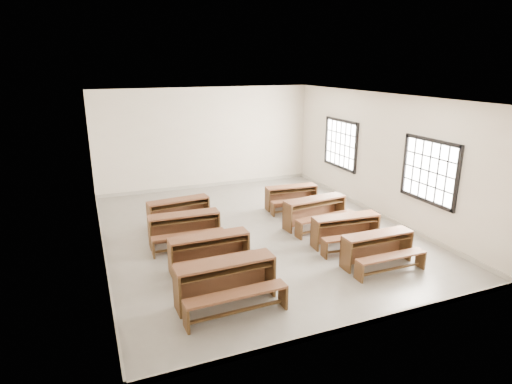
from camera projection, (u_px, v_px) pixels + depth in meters
name	position (u px, v px, depth m)	size (l,w,h in m)	color
room	(260.00, 144.00, 9.77)	(8.50, 8.50, 3.20)	gray
desk_set_0	(227.00, 280.00, 7.14)	(1.73, 0.93, 0.76)	brown
desk_set_1	(210.00, 250.00, 8.35)	(1.57, 0.82, 0.71)	brown
desk_set_2	(185.00, 227.00, 9.53)	(1.60, 0.87, 0.71)	brown
desk_set_3	(179.00, 211.00, 10.60)	(1.60, 0.95, 0.69)	brown
desk_set_4	(378.00, 247.00, 8.53)	(1.50, 0.78, 0.67)	brown
desk_set_5	(346.00, 228.00, 9.47)	(1.58, 0.90, 0.69)	brown
desk_set_6	(316.00, 210.00, 10.56)	(1.69, 1.00, 0.73)	brown
desk_set_7	(292.00, 196.00, 11.88)	(1.49, 0.86, 0.65)	brown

